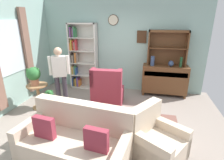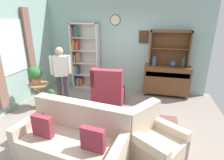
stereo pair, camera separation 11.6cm
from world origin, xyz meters
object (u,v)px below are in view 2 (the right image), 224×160
Objects in this scene: vase_round at (173,64)px; wingback_chair at (108,92)px; bottle_wine at (183,63)px; plant_stand at (40,93)px; vase_tall at (154,61)px; bookshelf at (83,57)px; armchair_floral at (154,143)px; book_stack at (110,112)px; sideboard at (166,79)px; potted_plant_large at (35,74)px; potted_plant_small at (51,94)px; coffee_table at (105,116)px; sideboard_hutch at (170,43)px; person_reading at (61,72)px; couch_floral at (74,141)px.

vase_round is 2.00m from wingback_chair.
bottle_wine reaches higher than plant_stand.
bottle_wine is (0.78, -0.01, 0.01)m from vase_tall.
bookshelf is 3.04m from bottle_wine.
vase_round is 0.16× the size of armchair_floral.
armchair_floral is at bearing -28.61° from book_stack.
sideboard is 2.50m from book_stack.
vase_round is (0.13, -0.07, 0.50)m from sideboard.
vase_round is at bearing 24.07° from potted_plant_large.
potted_plant_small is 0.43× the size of coffee_table.
sideboard is (2.65, -0.09, -0.53)m from bookshelf.
sideboard is at bearing 167.11° from bottle_wine.
coffee_table is (-1.40, -2.12, -0.65)m from vase_round.
sideboard_hutch is at bearing 0.51° from bookshelf.
potted_plant_small is 2.15m from coffee_table.
coffee_table is at bearing -128.36° from bottle_wine.
sideboard_hutch is at bearing 25.89° from vase_tall.
bookshelf is 2.74m from coffee_table.
person_reading is at bearing -168.74° from wingback_chair.
couch_floral is at bearing -117.42° from sideboard.
vase_tall is at bearing 21.49° from potted_plant_small.
book_stack is at bearing -31.34° from person_reading.
bottle_wine is 2.80m from armchair_floral.
vase_round is at bearing 1.49° from vase_tall.
bookshelf is 12.35× the size of vase_round.
potted_plant_large is (-0.60, -1.66, -0.12)m from bookshelf.
book_stack is (0.13, -0.04, 0.12)m from coffee_table.
person_reading is at bearing -152.57° from vase_tall.
plant_stand is 2.18m from book_stack.
potted_plant_large is (-2.86, -1.50, -0.15)m from vase_tall.
armchair_floral is at bearing -87.53° from vase_tall.
vase_round is 0.11× the size of person_reading.
potted_plant_large is (-3.25, -1.58, 0.40)m from sideboard.
potted_plant_small is (-3.16, -1.28, -1.36)m from sideboard_hutch.
vase_round is at bearing -53.52° from sideboard_hutch.
armchair_floral is (-0.67, -2.61, -0.78)m from bottle_wine.
sideboard_hutch is at bearing 27.41° from potted_plant_large.
coffee_table is (1.98, -0.61, -0.56)m from potted_plant_large.
vase_tall is (-0.39, -0.08, 0.55)m from sideboard.
coffee_table is at bearing 152.61° from armchair_floral.
armchair_floral is 1.12m from coffee_table.
armchair_floral is (-0.28, -2.70, -0.22)m from sideboard.
couch_floral reaches higher than armchair_floral.
sideboard reaches higher than plant_stand.
plant_stand is at bearing -109.15° from bookshelf.
armchair_floral is at bearing -49.57° from bookshelf.
couch_floral is 4.11× the size of potted_plant_large.
bottle_wine is at bearing -26.96° from sideboard_hutch.
potted_plant_large is at bearing -102.63° from potted_plant_small.
sideboard reaches higher than armchair_floral.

